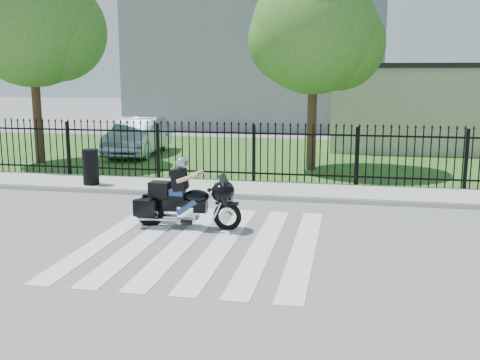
# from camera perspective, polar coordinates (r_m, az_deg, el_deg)

# --- Properties ---
(ground) EXTENTS (120.00, 120.00, 0.00)m
(ground) POSITION_cam_1_polar(r_m,az_deg,el_deg) (11.22, -3.79, -6.38)
(ground) COLOR slate
(ground) RESTS_ON ground
(crosswalk) EXTENTS (5.00, 5.50, 0.01)m
(crosswalk) POSITION_cam_1_polar(r_m,az_deg,el_deg) (11.22, -3.79, -6.35)
(crosswalk) COLOR silver
(crosswalk) RESTS_ON ground
(sidewalk) EXTENTS (40.00, 2.00, 0.12)m
(sidewalk) POSITION_cam_1_polar(r_m,az_deg,el_deg) (15.94, 0.80, -0.95)
(sidewalk) COLOR #ADAAA3
(sidewalk) RESTS_ON ground
(curb) EXTENTS (40.00, 0.12, 0.12)m
(curb) POSITION_cam_1_polar(r_m,az_deg,el_deg) (14.98, 0.12, -1.71)
(curb) COLOR #ADAAA3
(curb) RESTS_ON ground
(grass_strip) EXTENTS (40.00, 12.00, 0.02)m
(grass_strip) POSITION_cam_1_polar(r_m,az_deg,el_deg) (22.77, 3.95, 2.47)
(grass_strip) COLOR #295D20
(grass_strip) RESTS_ON ground
(iron_fence) EXTENTS (26.00, 0.04, 1.80)m
(iron_fence) POSITION_cam_1_polar(r_m,az_deg,el_deg) (16.76, 1.42, 2.56)
(iron_fence) COLOR black
(iron_fence) RESTS_ON ground
(tree_left) EXTENTS (4.80, 4.80, 7.58)m
(tree_left) POSITION_cam_1_polar(r_m,az_deg,el_deg) (22.05, -20.47, 15.02)
(tree_left) COLOR #382316
(tree_left) RESTS_ON ground
(tree_mid) EXTENTS (4.20, 4.20, 6.78)m
(tree_mid) POSITION_cam_1_polar(r_m,az_deg,el_deg) (19.44, 7.52, 14.74)
(tree_mid) COLOR #382316
(tree_mid) RESTS_ON ground
(building_low) EXTENTS (10.00, 6.00, 3.50)m
(building_low) POSITION_cam_1_polar(r_m,az_deg,el_deg) (26.73, 20.29, 6.83)
(building_low) COLOR beige
(building_low) RESTS_ON ground
(building_low_roof) EXTENTS (10.20, 6.20, 0.20)m
(building_low_roof) POSITION_cam_1_polar(r_m,az_deg,el_deg) (26.69, 20.55, 10.79)
(building_low_roof) COLOR black
(building_low_roof) RESTS_ON building_low
(building_tall) EXTENTS (15.00, 10.00, 12.00)m
(building_tall) POSITION_cam_1_polar(r_m,az_deg,el_deg) (36.91, 2.10, 15.02)
(building_tall) COLOR gray
(building_tall) RESTS_ON ground
(motorcycle_rider) EXTENTS (2.40, 0.72, 1.59)m
(motorcycle_rider) POSITION_cam_1_polar(r_m,az_deg,el_deg) (12.18, -5.67, -1.86)
(motorcycle_rider) COLOR black
(motorcycle_rider) RESTS_ON ground
(parked_car) EXTENTS (1.88, 4.69, 1.52)m
(parked_car) POSITION_cam_1_polar(r_m,az_deg,el_deg) (23.20, -10.29, 4.39)
(parked_car) COLOR #92A3B8
(parked_car) RESTS_ON grass_strip
(litter_bin) EXTENTS (0.58, 0.58, 1.03)m
(litter_bin) POSITION_cam_1_polar(r_m,az_deg,el_deg) (16.81, -14.94, 1.30)
(litter_bin) COLOR black
(litter_bin) RESTS_ON sidewalk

